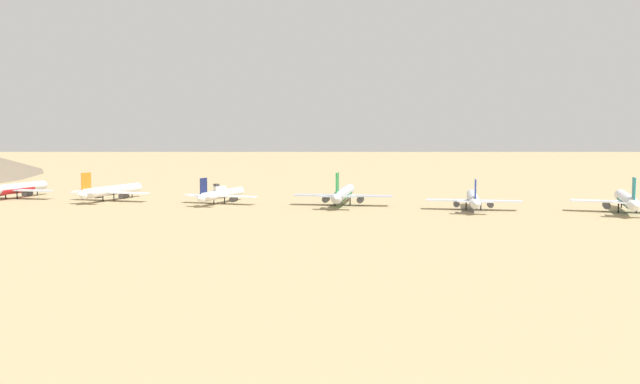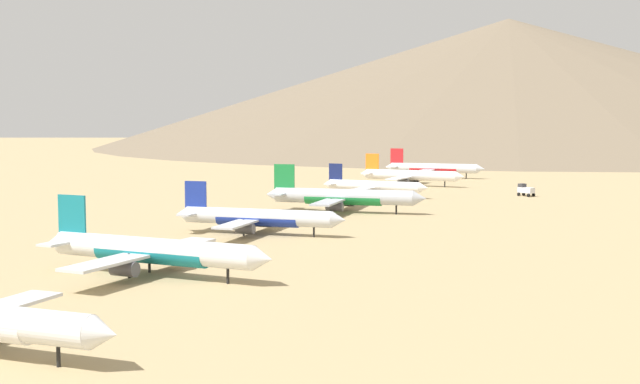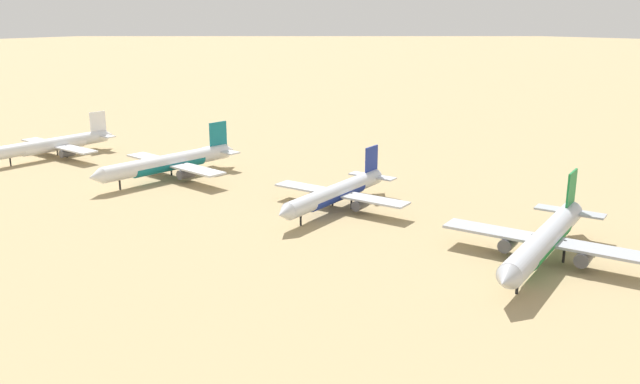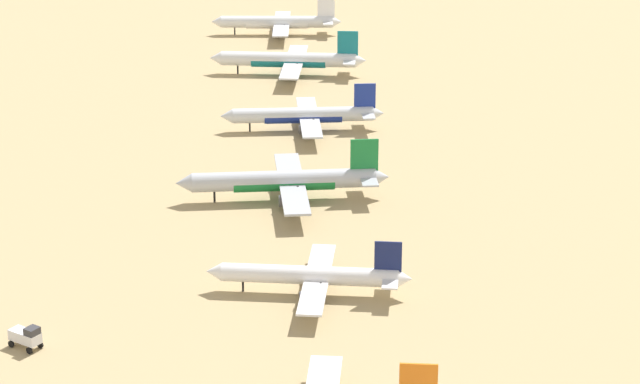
{
  "view_description": "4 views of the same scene",
  "coord_description": "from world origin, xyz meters",
  "px_view_note": "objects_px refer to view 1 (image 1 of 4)",
  "views": [
    {
      "loc": [
        -226.71,
        -55.09,
        24.65
      ],
      "look_at": [
        -7.37,
        7.74,
        5.33
      ],
      "focal_mm": 37.61,
      "sensor_mm": 36.0,
      "label": 1
    },
    {
      "loc": [
        79.79,
        -199.56,
        24.88
      ],
      "look_at": [
        -4.59,
        1.73,
        5.2
      ],
      "focal_mm": 46.91,
      "sensor_mm": 36.0,
      "label": 2
    },
    {
      "loc": [
        103.3,
        38.66,
        40.5
      ],
      "look_at": [
        5.72,
        -42.69,
        5.18
      ],
      "focal_mm": 37.15,
      "sensor_mm": 36.0,
      "label": 3
    },
    {
      "loc": [
        -12.15,
        243.11,
        94.16
      ],
      "look_at": [
        -5.45,
        8.91,
        4.53
      ],
      "focal_mm": 72.47,
      "sensor_mm": 36.0,
      "label": 4
    }
  ],
  "objects_px": {
    "parked_jet_1": "(627,200)",
    "parked_jet_3": "(343,194)",
    "parked_jet_4": "(221,194)",
    "parked_jet_5": "(111,191)",
    "parked_jet_6": "(15,189)",
    "parked_jet_2": "(473,199)",
    "service_truck": "(219,188)"
  },
  "relations": [
    {
      "from": "parked_jet_1",
      "to": "service_truck",
      "type": "height_order",
      "value": "parked_jet_1"
    },
    {
      "from": "parked_jet_6",
      "to": "parked_jet_3",
      "type": "bearing_deg",
      "value": -85.28
    },
    {
      "from": "parked_jet_3",
      "to": "parked_jet_1",
      "type": "bearing_deg",
      "value": -87.6
    },
    {
      "from": "parked_jet_4",
      "to": "parked_jet_6",
      "type": "height_order",
      "value": "parked_jet_6"
    },
    {
      "from": "parked_jet_3",
      "to": "parked_jet_5",
      "type": "bearing_deg",
      "value": 95.33
    },
    {
      "from": "parked_jet_5",
      "to": "parked_jet_6",
      "type": "xyz_separation_m",
      "value": [
        -2.49,
        41.48,
        0.11
      ]
    },
    {
      "from": "parked_jet_1",
      "to": "parked_jet_2",
      "type": "relative_size",
      "value": 1.1
    },
    {
      "from": "parked_jet_3",
      "to": "parked_jet_4",
      "type": "bearing_deg",
      "value": 98.77
    },
    {
      "from": "parked_jet_1",
      "to": "parked_jet_3",
      "type": "relative_size",
      "value": 0.98
    },
    {
      "from": "service_truck",
      "to": "parked_jet_6",
      "type": "bearing_deg",
      "value": 126.07
    },
    {
      "from": "parked_jet_3",
      "to": "parked_jet_6",
      "type": "bearing_deg",
      "value": 94.72
    },
    {
      "from": "parked_jet_4",
      "to": "parked_jet_5",
      "type": "xyz_separation_m",
      "value": [
        -1.47,
        44.41,
        0.44
      ]
    },
    {
      "from": "parked_jet_6",
      "to": "parked_jet_5",
      "type": "bearing_deg",
      "value": -86.57
    },
    {
      "from": "parked_jet_3",
      "to": "parked_jet_4",
      "type": "xyz_separation_m",
      "value": [
        -6.75,
        43.73,
        -0.72
      ]
    },
    {
      "from": "parked_jet_2",
      "to": "parked_jet_4",
      "type": "xyz_separation_m",
      "value": [
        -4.8,
        88.66,
        -0.27
      ]
    },
    {
      "from": "parked_jet_6",
      "to": "service_truck",
      "type": "bearing_deg",
      "value": -53.93
    },
    {
      "from": "parked_jet_3",
      "to": "parked_jet_5",
      "type": "relative_size",
      "value": 1.09
    },
    {
      "from": "parked_jet_5",
      "to": "parked_jet_6",
      "type": "bearing_deg",
      "value": 93.43
    },
    {
      "from": "parked_jet_3",
      "to": "parked_jet_5",
      "type": "height_order",
      "value": "parked_jet_3"
    },
    {
      "from": "parked_jet_6",
      "to": "service_truck",
      "type": "distance_m",
      "value": 80.7
    },
    {
      "from": "parked_jet_3",
      "to": "parked_jet_6",
      "type": "xyz_separation_m",
      "value": [
        -10.7,
        129.62,
        -0.18
      ]
    },
    {
      "from": "parked_jet_5",
      "to": "parked_jet_4",
      "type": "bearing_deg",
      "value": -88.1
    },
    {
      "from": "parked_jet_5",
      "to": "service_truck",
      "type": "xyz_separation_m",
      "value": [
        45.02,
        -23.73,
        -1.76
      ]
    },
    {
      "from": "parked_jet_2",
      "to": "service_truck",
      "type": "relative_size",
      "value": 6.75
    },
    {
      "from": "parked_jet_3",
      "to": "service_truck",
      "type": "distance_m",
      "value": 74.21
    },
    {
      "from": "parked_jet_1",
      "to": "service_truck",
      "type": "bearing_deg",
      "value": 78.16
    },
    {
      "from": "service_truck",
      "to": "parked_jet_5",
      "type": "bearing_deg",
      "value": 152.2
    },
    {
      "from": "service_truck",
      "to": "parked_jet_2",
      "type": "bearing_deg",
      "value": -109.52
    },
    {
      "from": "parked_jet_3",
      "to": "parked_jet_5",
      "type": "xyz_separation_m",
      "value": [
        -8.22,
        88.14,
        -0.28
      ]
    },
    {
      "from": "parked_jet_2",
      "to": "parked_jet_5",
      "type": "distance_m",
      "value": 133.21
    },
    {
      "from": "parked_jet_2",
      "to": "parked_jet_1",
      "type": "bearing_deg",
      "value": -83.03
    },
    {
      "from": "parked_jet_4",
      "to": "parked_jet_6",
      "type": "xyz_separation_m",
      "value": [
        -3.96,
        85.89,
        0.54
      ]
    }
  ]
}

